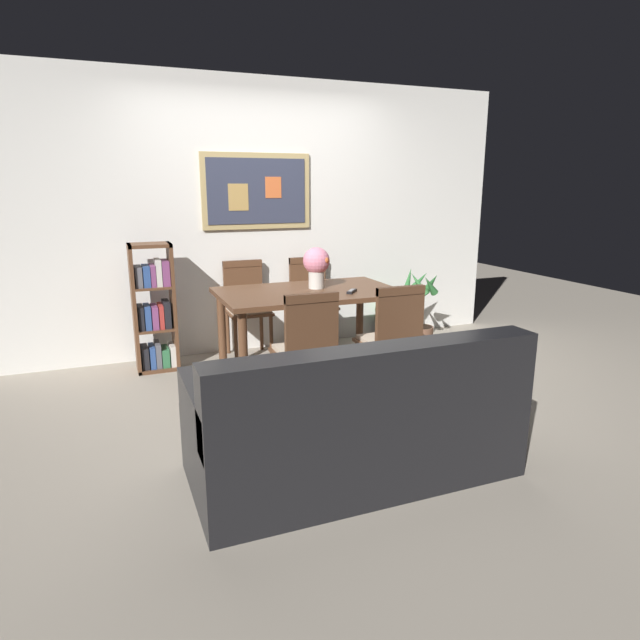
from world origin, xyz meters
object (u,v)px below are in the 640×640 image
dining_chair_far_right (311,295)px  dining_chair_far_left (246,300)px  dining_chair_near_left (307,343)px  bookshelf (155,312)px  potted_palm (421,315)px  tv_remote (352,291)px  dining_table (309,301)px  leather_couch (355,426)px  dining_chair_near_right (392,333)px  potted_ivy (389,317)px  flower_vase (317,264)px

dining_chair_far_right → dining_chair_far_left: bearing=179.8°
dining_chair_near_left → dining_chair_far_left: same height
bookshelf → potted_palm: bookshelf is taller
tv_remote → dining_chair_near_left: bearing=-137.4°
dining_table → leather_couch: (-0.36, -1.68, -0.35)m
dining_chair_near_right → tv_remote: bearing=98.6°
dining_chair_near_left → potted_ivy: bearing=45.8°
dining_chair_far_right → tv_remote: (-0.03, -1.03, 0.23)m
potted_ivy → potted_palm: (0.18, -0.33, 0.08)m
potted_ivy → potted_palm: 0.39m
dining_table → bookshelf: 1.38m
flower_vase → potted_palm: bearing=17.3°
dining_table → bookshelf: bookshelf is taller
dining_table → dining_chair_far_left: bearing=112.9°
dining_chair_near_left → leather_couch: dining_chair_near_left is taller
dining_chair_far_right → potted_palm: 1.16m
dining_chair_near_right → potted_ivy: 1.82m
dining_chair_near_left → leather_couch: (-0.05, -0.90, -0.23)m
tv_remote → dining_chair_near_right: bearing=-81.4°
dining_chair_far_right → flower_vase: (-0.23, -0.73, 0.43)m
dining_chair_near_left → tv_remote: size_ratio=6.24×
potted_palm → dining_chair_near_left: bearing=-143.9°
dining_chair_near_right → potted_palm: bearing=50.3°
dining_chair_near_left → dining_chair_far_right: (0.64, 1.58, 0.00)m
leather_couch → dining_chair_far_right: bearing=74.6°
dining_chair_far_right → flower_vase: flower_vase is taller
bookshelf → dining_chair_far_right: bearing=5.1°
dining_chair_far_left → leather_couch: 2.50m
potted_palm → tv_remote: potted_palm is taller
tv_remote → potted_ivy: bearing=47.7°
bookshelf → potted_palm: bearing=-4.1°
leather_couch → potted_ivy: size_ratio=3.24×
dining_chair_near_right → potted_palm: 1.64m
dining_table → potted_palm: (1.42, 0.48, -0.35)m
dining_chair_near_left → dining_chair_far_right: 1.71m
dining_chair_far_left → potted_palm: bearing=-10.6°
leather_couch → bookshelf: bookshelf is taller
dining_chair_far_left → tv_remote: 1.23m
dining_chair_near_left → tv_remote: dining_chair_near_left is taller
dining_chair_near_right → dining_chair_far_left: 1.73m
leather_couch → tv_remote: leather_couch is taller
leather_couch → flower_vase: bearing=75.4°
dining_chair_far_right → bookshelf: size_ratio=0.81×
potted_palm → dining_chair_near_right: bearing=-129.7°
dining_chair_far_right → flower_vase: bearing=-107.2°
dining_chair_near_right → potted_palm: dining_chair_near_right is taller
leather_couch → bookshelf: bearing=109.8°
potted_ivy → dining_chair_near_left: bearing=-134.2°
dining_table → dining_chair_far_right: bearing=67.9°
bookshelf → potted_ivy: bookshelf is taller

